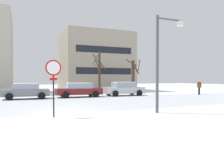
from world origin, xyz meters
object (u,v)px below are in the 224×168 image
object	(u,v)px
parked_car_maroon	(79,90)
pedestrian_crossing	(199,86)
stop_sign	(53,77)
street_lamp	(162,53)
parked_car_gray	(26,91)
parked_car_silver	(124,89)

from	to	relation	value
parked_car_maroon	pedestrian_crossing	size ratio (longest dim) A/B	2.77
stop_sign	pedestrian_crossing	distance (m)	19.90
street_lamp	parked_car_gray	world-z (taller)	street_lamp
street_lamp	parked_car_silver	size ratio (longest dim) A/B	1.21
pedestrian_crossing	stop_sign	bearing A→B (deg)	-153.55
stop_sign	parked_car_silver	distance (m)	14.28
street_lamp	stop_sign	bearing A→B (deg)	172.29
street_lamp	parked_car_silver	distance (m)	12.45
street_lamp	parked_car_silver	world-z (taller)	street_lamp
parked_car_maroon	parked_car_gray	bearing A→B (deg)	-178.18
parked_car_silver	pedestrian_crossing	bearing A→B (deg)	-13.55
stop_sign	street_lamp	world-z (taller)	street_lamp
parked_car_maroon	pedestrian_crossing	distance (m)	13.94
parked_car_silver	pedestrian_crossing	xyz separation A→B (m)	(8.72, -2.10, 0.20)
parked_car_maroon	parked_car_silver	size ratio (longest dim) A/B	1.05
parked_car_maroon	parked_car_silver	world-z (taller)	parked_car_silver
stop_sign	parked_car_silver	world-z (taller)	stop_sign
street_lamp	pedestrian_crossing	world-z (taller)	street_lamp
stop_sign	parked_car_maroon	xyz separation A→B (m)	(4.03, 11.00, -1.21)
parked_car_gray	parked_car_silver	distance (m)	10.10
street_lamp	parked_car_maroon	xyz separation A→B (m)	(-1.72, 11.78, -2.54)
parked_car_gray	stop_sign	bearing A→B (deg)	-84.60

